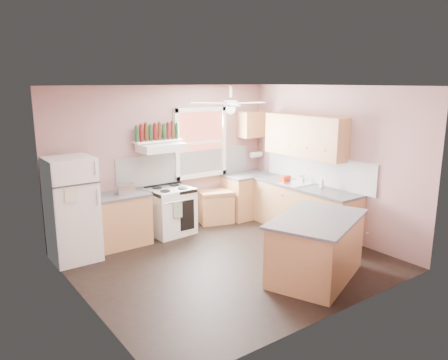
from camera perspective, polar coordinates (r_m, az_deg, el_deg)
floor at (r=6.96m, az=0.80°, el=-10.65°), size 4.50×4.50×0.00m
ceiling at (r=6.38m, az=0.88°, el=12.19°), size 4.50×4.50×0.00m
wall_back at (r=8.22m, az=-7.66°, el=2.75°), size 4.50×0.05×2.70m
wall_right at (r=8.08m, az=13.87°, el=2.32°), size 0.05×4.00×2.70m
wall_left at (r=5.52m, az=-18.44°, el=-2.76°), size 0.05×4.00×2.70m
backsplash_back at (r=8.43m, az=-4.81°, el=1.87°), size 2.90×0.03×0.55m
backsplash_right at (r=8.28m, az=12.05°, el=1.42°), size 0.03×2.60×0.55m
window_view at (r=8.52m, az=-3.12°, el=4.90°), size 1.00×0.02×1.20m
window_frame at (r=8.50m, az=-3.03°, el=4.88°), size 1.16×0.07×1.36m
refrigerator at (r=7.19m, az=-19.23°, el=-3.66°), size 0.70×0.68×1.64m
base_cabinet_left at (r=7.71m, az=-13.26°, el=-5.21°), size 0.90×0.60×0.86m
counter_left at (r=7.59m, az=-13.43°, el=-1.97°), size 0.92×0.62×0.04m
toaster at (r=7.54m, az=-12.72°, el=-1.16°), size 0.29×0.19×0.18m
stove at (r=8.11m, az=-6.97°, el=-4.06°), size 0.81×0.70×0.86m
range_hood at (r=7.83m, az=-8.24°, el=4.23°), size 0.78×0.50×0.14m
bottle_shelf at (r=7.92m, az=-8.67°, el=5.05°), size 0.90×0.26×0.03m
cart at (r=8.70m, az=-1.07°, el=-3.51°), size 0.75×0.60×0.65m
base_cabinet_corner at (r=9.11m, az=3.23°, el=-2.10°), size 1.00×0.60×0.86m
base_cabinet_right at (r=8.25m, az=10.48°, el=-3.88°), size 0.60×2.20×0.86m
counter_corner at (r=9.00m, az=3.26°, el=0.67°), size 1.02×0.62×0.04m
counter_right at (r=8.13m, az=10.56°, el=-0.85°), size 0.62×2.22×0.04m
sink at (r=8.26m, az=9.56°, el=-0.49°), size 0.55×0.45×0.03m
faucet at (r=8.35m, az=10.35°, el=0.16°), size 0.03×0.03×0.14m
upper_cabinet_right at (r=8.20m, az=10.48°, el=5.67°), size 0.33×1.80×0.76m
upper_cabinet_corner at (r=9.07m, az=3.81°, el=7.28°), size 0.60×0.33×0.52m
paper_towel at (r=9.25m, az=4.20°, el=3.32°), size 0.26×0.12×0.12m
island at (r=6.43m, az=11.90°, el=-8.81°), size 1.73×1.43×0.86m
island_top at (r=6.28m, az=12.09°, el=-4.99°), size 1.84×1.55×0.04m
ceiling_fan_hub at (r=6.39m, az=0.87°, el=9.94°), size 0.20×0.20×0.08m
soap_bottle at (r=7.92m, az=12.68°, el=-0.35°), size 0.11×0.11×0.21m
red_caddy at (r=8.44m, az=8.01°, el=0.23°), size 0.18×0.12×0.10m
wine_bottles at (r=7.90m, az=-8.71°, el=6.20°), size 0.86×0.06×0.31m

